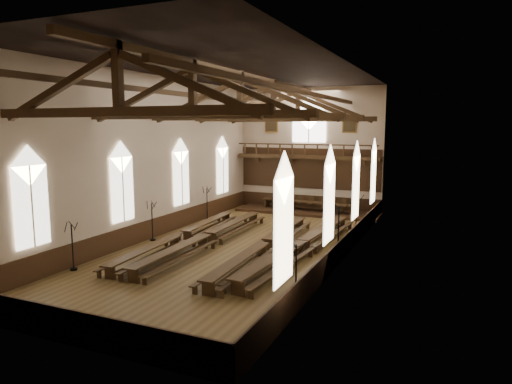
% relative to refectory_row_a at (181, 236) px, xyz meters
% --- Properties ---
extents(ground, '(26.00, 26.00, 0.00)m').
position_rel_refectory_row_a_xyz_m(ground, '(3.51, 0.89, -0.51)').
color(ground, brown).
rests_on(ground, ground).
extents(room_walls, '(26.00, 26.00, 26.00)m').
position_rel_refectory_row_a_xyz_m(room_walls, '(3.51, 0.89, 5.95)').
color(room_walls, '#C8B297').
rests_on(room_walls, ground).
extents(wainscot_band, '(12.00, 26.00, 1.20)m').
position_rel_refectory_row_a_xyz_m(wainscot_band, '(3.51, 0.89, 0.09)').
color(wainscot_band, '#382010').
rests_on(wainscot_band, ground).
extents(side_windows, '(11.85, 19.80, 4.50)m').
position_rel_refectory_row_a_xyz_m(side_windows, '(3.51, 0.89, 3.23)').
color(side_windows, white).
rests_on(side_windows, room_walls).
extents(end_window, '(2.80, 0.12, 3.80)m').
position_rel_refectory_row_a_xyz_m(end_window, '(3.51, 13.78, 6.72)').
color(end_window, white).
rests_on(end_window, room_walls).
extents(minstrels_gallery, '(11.80, 1.24, 3.70)m').
position_rel_refectory_row_a_xyz_m(minstrels_gallery, '(3.51, 13.55, 3.40)').
color(minstrels_gallery, '#382312').
rests_on(minstrels_gallery, room_walls).
extents(portraits, '(7.75, 0.09, 1.45)m').
position_rel_refectory_row_a_xyz_m(portraits, '(3.51, 13.78, 6.59)').
color(portraits, brown).
rests_on(portraits, room_walls).
extents(roof_trusses, '(11.70, 25.70, 2.80)m').
position_rel_refectory_row_a_xyz_m(roof_trusses, '(3.51, 0.89, 7.71)').
color(roof_trusses, '#382312').
rests_on(roof_trusses, room_walls).
extents(refectory_row_a, '(1.87, 13.97, 0.69)m').
position_rel_refectory_row_a_xyz_m(refectory_row_a, '(0.00, 0.00, 0.00)').
color(refectory_row_a, '#382312').
rests_on(refectory_row_a, ground).
extents(refectory_row_b, '(1.67, 14.44, 0.75)m').
position_rel_refectory_row_a_xyz_m(refectory_row_b, '(1.63, 0.28, 0.04)').
color(refectory_row_b, '#382312').
rests_on(refectory_row_b, ground).
extents(refectory_row_c, '(1.76, 14.25, 0.73)m').
position_rel_refectory_row_a_xyz_m(refectory_row_c, '(5.31, 0.14, 0.02)').
color(refectory_row_c, '#382312').
rests_on(refectory_row_c, ground).
extents(refectory_row_d, '(2.08, 14.77, 0.78)m').
position_rel_refectory_row_a_xyz_m(refectory_row_d, '(7.20, 0.84, 0.06)').
color(refectory_row_d, '#382312').
rests_on(refectory_row_d, ground).
extents(dais, '(11.40, 3.08, 0.21)m').
position_rel_refectory_row_a_xyz_m(dais, '(3.94, 12.29, -0.40)').
color(dais, '#382010').
rests_on(dais, ground).
extents(high_table, '(7.95, 1.68, 0.74)m').
position_rel_refectory_row_a_xyz_m(high_table, '(3.94, 12.29, 0.33)').
color(high_table, '#382312').
rests_on(high_table, dais).
extents(high_chairs, '(7.69, 0.49, 1.00)m').
position_rel_refectory_row_a_xyz_m(high_chairs, '(3.94, 13.06, 0.24)').
color(high_chairs, '#382312').
rests_on(high_chairs, dais).
extents(candelabrum_left_near, '(0.68, 0.73, 2.40)m').
position_rel_refectory_row_a_xyz_m(candelabrum_left_near, '(-2.04, -6.28, 0.22)').
color(candelabrum_left_near, black).
rests_on(candelabrum_left_near, ground).
extents(candelabrum_left_mid, '(0.71, 0.73, 2.44)m').
position_rel_refectory_row_a_xyz_m(candelabrum_left_mid, '(-2.04, 0.02, 0.23)').
color(candelabrum_left_mid, black).
rests_on(candelabrum_left_mid, ground).
extents(candelabrum_left_far, '(0.75, 0.73, 2.50)m').
position_rel_refectory_row_a_xyz_m(candelabrum_left_far, '(-2.04, 6.70, 0.25)').
color(candelabrum_left_far, black).
rests_on(candelabrum_left_far, ground).
extents(candelabrum_right_near, '(0.70, 0.75, 2.47)m').
position_rel_refectory_row_a_xyz_m(candelabrum_right_near, '(9.06, -5.70, 0.24)').
color(candelabrum_right_near, black).
rests_on(candelabrum_right_near, ground).
extents(candelabrum_right_mid, '(0.81, 0.85, 2.83)m').
position_rel_refectory_row_a_xyz_m(candelabrum_right_mid, '(9.06, 1.36, 0.35)').
color(candelabrum_right_mid, black).
rests_on(candelabrum_right_mid, ground).
extents(candelabrum_right_far, '(0.73, 0.83, 2.70)m').
position_rel_refectory_row_a_xyz_m(candelabrum_right_far, '(9.06, 6.07, 0.31)').
color(candelabrum_right_far, black).
rests_on(candelabrum_right_far, ground).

